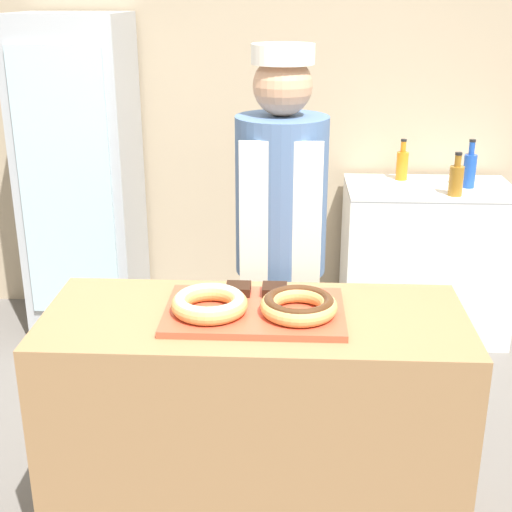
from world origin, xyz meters
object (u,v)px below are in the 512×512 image
(brownie_back_left, at_px, (238,289))
(chest_freezer, at_px, (424,260))
(brownie_back_right, at_px, (275,290))
(serving_tray, at_px, (255,312))
(donut_chocolate_glaze, at_px, (299,304))
(baker_person, at_px, (281,251))
(bottle_orange, at_px, (402,164))
(bottle_amber, at_px, (456,179))
(bottle_blue, at_px, (470,169))
(beverage_fridge, at_px, (82,179))
(donut_light_glaze, at_px, (210,303))

(brownie_back_left, bearing_deg, chest_freezer, 59.03)
(chest_freezer, bearing_deg, brownie_back_right, -117.49)
(brownie_back_left, relative_size, chest_freezer, 0.09)
(serving_tray, height_order, donut_chocolate_glaze, donut_chocolate_glaze)
(baker_person, relative_size, bottle_orange, 7.35)
(chest_freezer, relative_size, bottle_amber, 4.00)
(brownie_back_right, relative_size, bottle_blue, 0.32)
(donut_chocolate_glaze, bearing_deg, baker_person, 96.79)
(brownie_back_left, relative_size, brownie_back_right, 1.00)
(brownie_back_left, height_order, bottle_orange, bottle_orange)
(serving_tray, relative_size, brownie_back_left, 6.95)
(beverage_fridge, height_order, bottle_orange, beverage_fridge)
(bottle_orange, bearing_deg, donut_light_glaze, -115.24)
(serving_tray, height_order, donut_light_glaze, donut_light_glaze)
(donut_light_glaze, xyz_separation_m, beverage_fridge, (-0.95, 1.80, -0.04))
(donut_chocolate_glaze, distance_m, chest_freezer, 2.03)
(donut_chocolate_glaze, bearing_deg, bottle_amber, 61.93)
(donut_light_glaze, distance_m, bottle_amber, 1.99)
(baker_person, xyz_separation_m, beverage_fridge, (-1.18, 1.20, -0.02))
(brownie_back_left, xyz_separation_m, brownie_back_right, (0.13, 0.00, 0.00))
(brownie_back_right, relative_size, bottle_orange, 0.37)
(donut_chocolate_glaze, xyz_separation_m, bottle_blue, (0.97, 1.79, 0.05))
(serving_tray, bearing_deg, bottle_amber, 57.36)
(donut_light_glaze, bearing_deg, chest_freezer, 59.40)
(brownie_back_left, distance_m, bottle_orange, 1.97)
(serving_tray, relative_size, bottle_blue, 2.25)
(serving_tray, distance_m, bottle_blue, 2.09)
(brownie_back_right, distance_m, beverage_fridge, 2.00)
(brownie_back_left, distance_m, beverage_fridge, 1.93)
(baker_person, distance_m, bottle_amber, 1.38)
(donut_light_glaze, height_order, bottle_amber, bottle_amber)
(serving_tray, bearing_deg, brownie_back_left, 116.26)
(donut_chocolate_glaze, distance_m, baker_person, 0.60)
(beverage_fridge, height_order, bottle_blue, beverage_fridge)
(brownie_back_left, bearing_deg, beverage_fridge, 122.38)
(brownie_back_right, distance_m, bottle_orange, 1.92)
(serving_tray, xyz_separation_m, donut_light_glaze, (-0.15, -0.04, 0.05))
(donut_light_glaze, relative_size, donut_chocolate_glaze, 1.00)
(donut_light_glaze, xyz_separation_m, brownie_back_right, (0.22, 0.17, -0.02))
(brownie_back_right, bearing_deg, brownie_back_left, 180.00)
(brownie_back_left, bearing_deg, bottle_blue, 53.80)
(bottle_blue, xyz_separation_m, bottle_amber, (-0.11, -0.18, -0.01))
(brownie_back_right, relative_size, chest_freezer, 0.09)
(serving_tray, relative_size, bottle_amber, 2.59)
(donut_chocolate_glaze, relative_size, brownie_back_right, 2.95)
(baker_person, relative_size, beverage_fridge, 0.96)
(donut_light_glaze, xyz_separation_m, brownie_back_left, (0.09, 0.17, -0.02))
(baker_person, bearing_deg, bottle_blue, 48.88)
(donut_chocolate_glaze, relative_size, bottle_amber, 1.10)
(donut_chocolate_glaze, bearing_deg, bottle_orange, 72.40)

